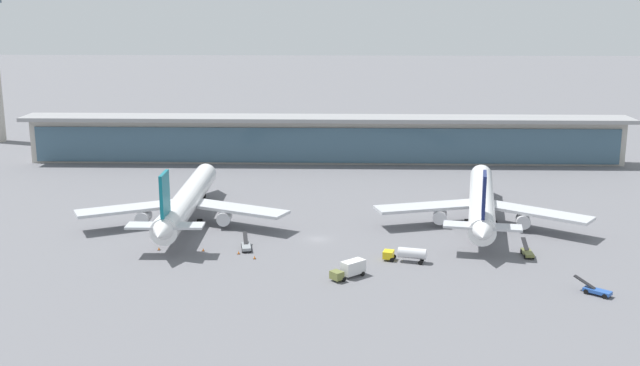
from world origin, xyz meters
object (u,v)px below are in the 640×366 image
safety_cone_charlie (239,253)px  safety_cone_delta (203,250)px  service_truck_near_nose_yellow (407,254)px  service_truck_mid_apron_olive (350,269)px  airliner_left_stand (187,200)px  service_truck_on_taxiway_grey (246,246)px  service_truck_by_tail_olive (527,252)px  airliner_centre_stand (482,201)px  safety_cone_bravo (159,249)px  service_truck_under_wing_blue (596,291)px  safety_cone_alpha (255,257)px

safety_cone_charlie → safety_cone_delta: bearing=167.6°
service_truck_near_nose_yellow → service_truck_mid_apron_olive: (-11.43, -9.12, -0.02)m
service_truck_mid_apron_olive → safety_cone_charlie: bearing=150.4°
airliner_left_stand → safety_cone_charlie: (15.08, -22.73, -5.06)m
service_truck_mid_apron_olive → safety_cone_charlie: 26.24m
service_truck_on_taxiway_grey → service_truck_by_tail_olive: bearing=-2.5°
airliner_left_stand → service_truck_near_nose_yellow: size_ratio=7.20×
service_truck_mid_apron_olive → safety_cone_delta: size_ratio=9.98×
service_truck_mid_apron_olive → safety_cone_charlie: service_truck_mid_apron_olive is taller
airliner_left_stand → service_truck_mid_apron_olive: bearing=-43.3°
service_truck_mid_apron_olive → service_truck_on_taxiway_grey: (-21.60, 15.97, -0.88)m
airliner_centre_stand → safety_cone_charlie: bearing=-156.1°
airliner_centre_stand → safety_cone_bravo: (-70.82, -21.70, -5.06)m
service_truck_under_wing_blue → safety_cone_charlie: size_ratio=8.65×
service_truck_near_nose_yellow → safety_cone_charlie: size_ratio=12.70×
service_truck_by_tail_olive → service_truck_on_taxiway_grey: size_ratio=0.98×
safety_cone_delta → airliner_left_stand: bearing=109.5°
service_truck_under_wing_blue → safety_cone_delta: service_truck_under_wing_blue is taller
service_truck_near_nose_yellow → service_truck_on_taxiway_grey: (-33.03, 6.85, -0.90)m
service_truck_mid_apron_olive → service_truck_by_tail_olive: size_ratio=1.03×
service_truck_by_tail_olive → service_truck_near_nose_yellow: bearing=-170.1°
airliner_centre_stand → service_truck_near_nose_yellow: size_ratio=7.18×
airliner_centre_stand → safety_cone_delta: (-61.43, -22.14, -5.06)m
service_truck_near_nose_yellow → service_truck_by_tail_olive: 25.32m
service_truck_under_wing_blue → service_truck_mid_apron_olive: (-43.51, 7.68, 0.88)m
safety_cone_delta → service_truck_by_tail_olive: bearing=-1.0°
service_truck_on_taxiway_grey → safety_cone_delta: 8.93m
service_truck_on_taxiway_grey → safety_cone_charlie: size_ratio=9.91×
safety_cone_charlie → service_truck_by_tail_olive: bearing=0.5°
airliner_centre_stand → service_truck_near_nose_yellow: (-19.59, -27.64, -3.67)m
service_truck_mid_apron_olive → service_truck_by_tail_olive: (36.36, 13.48, -0.88)m
safety_cone_charlie → service_truck_mid_apron_olive: bearing=-29.6°
service_truck_near_nose_yellow → safety_cone_charlie: 34.46m
airliner_left_stand → service_truck_mid_apron_olive: size_ratio=9.15×
airliner_centre_stand → service_truck_under_wing_blue: bearing=-74.3°
service_truck_on_taxiway_grey → airliner_centre_stand: bearing=21.6°
service_truck_under_wing_blue → service_truck_on_taxiway_grey: size_ratio=0.87×
safety_cone_alpha → safety_cone_charlie: bearing=140.9°
airliner_left_stand → airliner_centre_stand: same height
airliner_centre_stand → service_truck_on_taxiway_grey: bearing=-158.4°
service_truck_under_wing_blue → service_truck_by_tail_olive: 22.34m
airliner_centre_stand → service_truck_by_tail_olive: (5.34, -23.28, -4.57)m
service_truck_on_taxiway_grey → safety_cone_bravo: (-18.20, -0.91, -0.49)m
service_truck_under_wing_blue → service_truck_on_taxiway_grey: 69.27m
safety_cone_alpha → safety_cone_charlie: 4.69m
service_truck_on_taxiway_grey → safety_cone_charlie: bearing=-111.4°
safety_cone_charlie → service_truck_under_wing_blue: bearing=-17.3°
service_truck_mid_apron_olive → safety_cone_bravo: 42.58m
airliner_left_stand → safety_cone_delta: (7.45, -21.06, -5.06)m
safety_cone_delta → safety_cone_alpha: bearing=-22.3°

